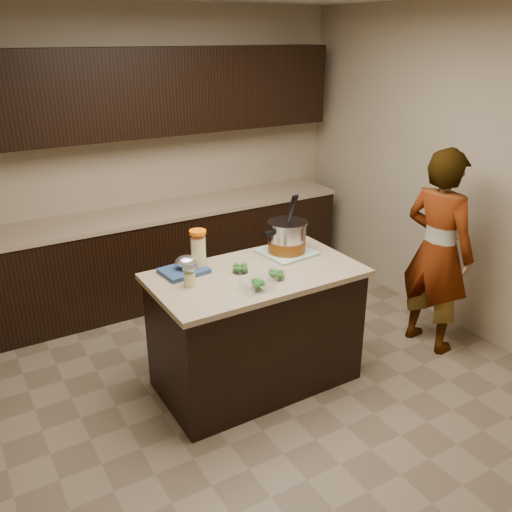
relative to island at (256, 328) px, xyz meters
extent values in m
plane|color=brown|center=(0.00, 0.00, -0.45)|extent=(4.00, 4.00, 0.00)
cube|color=tan|center=(0.00, 2.00, 0.90)|extent=(4.00, 0.04, 2.70)
cube|color=tan|center=(2.00, 0.00, 0.90)|extent=(0.04, 4.00, 2.70)
cube|color=black|center=(0.00, 1.70, -0.02)|extent=(3.60, 0.60, 0.86)
cube|color=tan|center=(0.00, 1.70, 0.43)|extent=(3.60, 0.63, 0.04)
cube|color=black|center=(0.00, 1.82, 1.50)|extent=(3.60, 0.35, 0.75)
cube|color=black|center=(0.00, 0.00, -0.02)|extent=(1.40, 0.75, 0.86)
cube|color=tan|center=(0.00, 0.00, 0.43)|extent=(1.46, 0.81, 0.04)
cube|color=#5B875C|center=(0.37, 0.17, 0.46)|extent=(0.39, 0.39, 0.02)
cylinder|color=#B7B7BC|center=(0.37, 0.17, 0.58)|extent=(0.31, 0.31, 0.22)
cylinder|color=brown|center=(0.37, 0.17, 0.51)|extent=(0.31, 0.31, 0.09)
cylinder|color=#B7B7BC|center=(0.37, 0.17, 0.69)|extent=(0.33, 0.33, 0.01)
cube|color=black|center=(0.20, 0.15, 0.65)|extent=(0.07, 0.04, 0.03)
cube|color=black|center=(0.55, 0.20, 0.65)|extent=(0.07, 0.04, 0.03)
cylinder|color=black|center=(0.37, 0.14, 0.76)|extent=(0.04, 0.12, 0.27)
cylinder|color=#D9CF85|center=(-0.31, 0.25, 0.56)|extent=(0.10, 0.10, 0.23)
cylinder|color=white|center=(-0.31, 0.25, 0.58)|extent=(0.12, 0.12, 0.26)
cylinder|color=#F86705|center=(-0.31, 0.25, 0.72)|extent=(0.12, 0.12, 0.02)
cylinder|color=#D9CF85|center=(-0.49, 0.03, 0.49)|extent=(0.10, 0.10, 0.09)
cylinder|color=white|center=(-0.49, 0.03, 0.51)|extent=(0.11, 0.11, 0.12)
cylinder|color=silver|center=(-0.49, 0.03, 0.58)|extent=(0.11, 0.11, 0.02)
cylinder|color=silver|center=(-0.09, 0.06, 0.47)|extent=(0.12, 0.12, 0.05)
cylinder|color=silver|center=(0.06, -0.16, 0.48)|extent=(0.12, 0.12, 0.06)
cube|color=silver|center=(-0.14, -0.24, 0.48)|extent=(0.20, 0.15, 0.07)
cube|color=navy|center=(-0.43, 0.25, 0.46)|extent=(0.32, 0.27, 0.03)
ellipsoid|color=silver|center=(-0.41, 0.25, 0.52)|extent=(0.15, 0.13, 0.08)
imported|color=gray|center=(1.52, -0.27, 0.38)|extent=(0.47, 0.65, 1.66)
camera|label=1|loc=(-1.76, -2.94, 1.98)|focal=38.00mm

